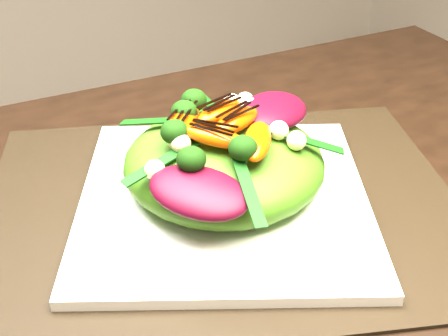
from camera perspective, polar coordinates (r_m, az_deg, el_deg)
name	(u,v)px	position (r m, az deg, el deg)	size (l,w,h in m)	color
placemat	(224,205)	(0.62, 0.00, -3.57)	(0.48, 0.37, 0.00)	black
plate_base	(224,199)	(0.61, 0.00, -3.01)	(0.29, 0.29, 0.01)	white
salad_bowl	(224,188)	(0.60, 0.00, -1.90)	(0.24, 0.24, 0.02)	white
lettuce_mound	(224,162)	(0.59, 0.00, 0.53)	(0.20, 0.20, 0.07)	#437515
radicchio_leaf	(275,110)	(0.61, 4.87, 5.52)	(0.09, 0.06, 0.02)	#400616
orange_segment	(219,117)	(0.58, -0.48, 4.90)	(0.06, 0.02, 0.02)	#E73D03
broccoli_floret	(168,119)	(0.57, -5.35, 4.69)	(0.04, 0.04, 0.04)	#12360A
macadamia_nut	(266,150)	(0.53, 4.04, 1.74)	(0.02, 0.02, 0.02)	#F7E9AE
balsamic_drizzle	(219,109)	(0.58, -0.49, 5.67)	(0.05, 0.00, 0.00)	black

